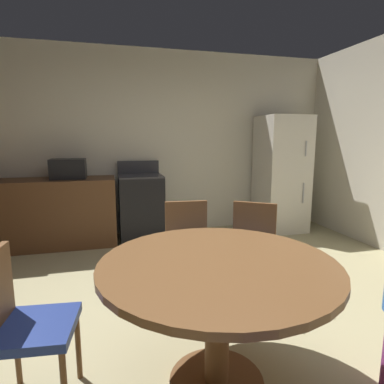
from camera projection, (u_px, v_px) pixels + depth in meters
name	position (u px, v px, depth m)	size (l,w,h in m)	color
ground_plane	(209.00, 336.00, 2.33)	(14.00, 14.00, 0.00)	tan
wall_back	(154.00, 143.00, 4.80)	(5.72, 0.12, 2.70)	silver
kitchen_counter	(39.00, 214.00, 4.18)	(1.96, 0.60, 0.90)	brown
oven_range	(141.00, 207.00, 4.51)	(0.60, 0.60, 1.10)	black
refrigerator	(281.00, 174.00, 4.92)	(0.68, 0.68, 1.76)	silver
microwave	(68.00, 169.00, 4.18)	(0.44, 0.32, 0.26)	black
dining_table	(218.00, 286.00, 1.78)	(1.32, 1.32, 0.76)	brown
chair_west	(21.00, 320.00, 1.64)	(0.44, 0.44, 0.87)	brown
chair_north	(188.00, 245.00, 2.81)	(0.43, 0.43, 0.87)	brown
chair_northeast	(251.00, 247.00, 2.76)	(0.56, 0.56, 0.87)	brown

